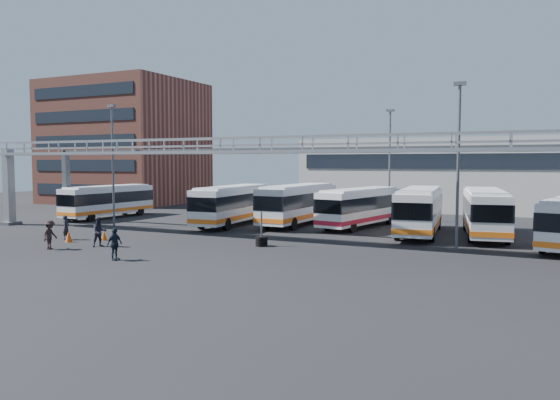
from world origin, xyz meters
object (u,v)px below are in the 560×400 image
at_px(bus_5, 360,206).
at_px(pedestrian_a, 66,227).
at_px(bus_7, 485,211).
at_px(bus_3, 233,203).
at_px(light_pole_back, 390,159).
at_px(light_pole_left, 113,158).
at_px(pedestrian_c, 50,235).
at_px(pedestrian_b, 99,232).
at_px(pedestrian_d, 115,244).
at_px(cone_right, 104,235).
at_px(tire_stack, 262,240).
at_px(bus_0, 108,200).
at_px(bus_4, 299,203).
at_px(light_pole_mid, 458,157).
at_px(cone_left, 69,236).
at_px(bus_6, 420,209).

height_order(bus_5, pedestrian_a, bus_5).
bearing_deg(bus_5, bus_7, 0.95).
bearing_deg(bus_3, bus_5, 11.93).
distance_m(light_pole_back, bus_5, 7.12).
relative_size(light_pole_left, pedestrian_c, 5.59).
xyz_separation_m(bus_5, pedestrian_b, (-12.02, -17.16, -0.84)).
distance_m(pedestrian_b, pedestrian_d, 5.45).
distance_m(light_pole_left, cone_right, 10.06).
distance_m(pedestrian_b, tire_stack, 10.42).
bearing_deg(bus_0, bus_5, 8.66).
distance_m(pedestrian_d, tire_stack, 9.45).
relative_size(light_pole_left, bus_7, 0.88).
relative_size(light_pole_left, bus_4, 0.89).
xyz_separation_m(light_pole_back, pedestrian_c, (-14.91, -25.19, -4.81)).
bearing_deg(cone_right, light_pole_left, 127.93).
height_order(light_pole_left, light_pole_mid, same).
height_order(bus_7, pedestrian_a, bus_7).
bearing_deg(bus_5, cone_left, -122.69).
relative_size(cone_left, tire_stack, 0.34).
xyz_separation_m(bus_4, cone_left, (-9.99, -16.09, -1.54)).
bearing_deg(bus_3, bus_7, -0.43).
xyz_separation_m(pedestrian_c, tire_stack, (11.26, 6.84, -0.54)).
relative_size(pedestrian_a, cone_left, 2.25).
bearing_deg(light_pole_mid, cone_left, -163.02).
relative_size(light_pole_back, bus_3, 0.90).
distance_m(bus_4, cone_right, 16.76).
relative_size(bus_7, cone_left, 15.15).
bearing_deg(cone_right, pedestrian_a, -160.19).
height_order(bus_6, tire_stack, bus_6).
distance_m(light_pole_back, cone_right, 26.00).
bearing_deg(bus_0, bus_7, 3.95).
xyz_separation_m(light_pole_left, bus_7, (28.95, 6.53, -3.83)).
bearing_deg(pedestrian_a, light_pole_back, -61.42).
bearing_deg(tire_stack, pedestrian_b, -153.24).
xyz_separation_m(light_pole_mid, bus_7, (0.95, 7.53, -3.83)).
bearing_deg(bus_5, light_pole_left, -146.70).
relative_size(light_pole_mid, cone_left, 13.38).
height_order(bus_7, cone_right, bus_7).
relative_size(light_pole_back, cone_left, 13.38).
bearing_deg(cone_left, bus_5, 47.11).
relative_size(bus_3, bus_5, 1.03).
bearing_deg(cone_right, bus_7, 29.16).
relative_size(bus_5, pedestrian_d, 6.04).
xyz_separation_m(light_pole_back, bus_3, (-11.29, -8.94, -3.86)).
xyz_separation_m(bus_4, tire_stack, (2.66, -12.02, -1.54)).
distance_m(bus_7, pedestrian_b, 26.86).
distance_m(bus_4, bus_5, 5.41).
relative_size(light_pole_left, cone_right, 15.02).
bearing_deg(bus_5, bus_4, -164.85).
xyz_separation_m(pedestrian_b, cone_right, (-1.85, 2.32, -0.62)).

